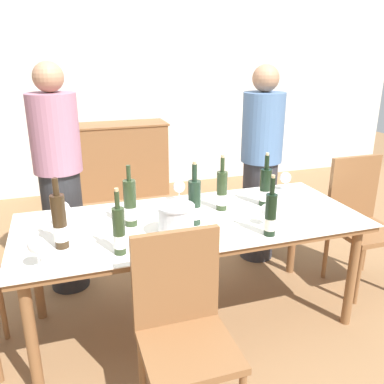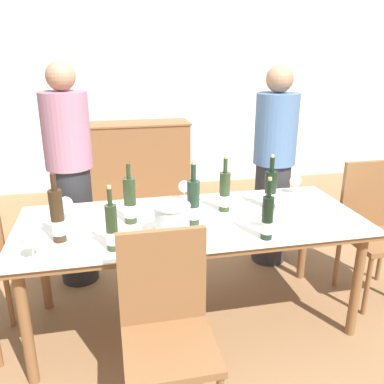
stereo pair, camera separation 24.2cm
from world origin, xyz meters
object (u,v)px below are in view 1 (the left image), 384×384
Objects in this scene: wine_bottle_4 at (60,223)px; chair_near_front at (183,320)px; wine_bottle_3 at (119,232)px; wine_bottle_5 at (130,204)px; wine_bottle_1 at (265,188)px; person_guest_left at (261,167)px; wine_glass_2 at (285,178)px; sideboard_cabinet at (116,160)px; ice_bucket at (176,220)px; wine_bottle_6 at (222,192)px; wine_glass_3 at (62,209)px; wine_bottle_2 at (194,203)px; wine_glass_1 at (179,187)px; chair_right_end at (360,215)px; person_host at (60,183)px; wine_glass_4 at (37,246)px; dining_table at (192,229)px; wine_bottle_0 at (271,215)px; wine_glass_0 at (267,211)px.

wine_bottle_4 is 0.41× the size of chair_near_front.
wine_bottle_5 reaches higher than wine_bottle_3.
wine_bottle_1 is 0.66m from person_guest_left.
wine_glass_2 is 0.15× the size of chair_near_front.
ice_bucket is (-0.05, -2.87, 0.38)m from sideboard_cabinet.
wine_bottle_6 is 0.23× the size of person_guest_left.
wine_glass_3 is at bearing 120.31° from wine_bottle_3.
wine_bottle_2 is (0.15, 0.13, 0.03)m from ice_bucket.
wine_bottle_1 is 2.42× the size of wine_glass_1.
person_host reaches higher than chair_right_end.
wine_bottle_5 is at bearing 164.70° from wine_bottle_2.
chair_right_end is (2.09, -0.06, -0.28)m from wine_glass_3.
wine_bottle_1 is 1.47m from wine_glass_4.
wine_bottle_0 reaches higher than dining_table.
wine_glass_1 is (0.02, 0.33, 0.17)m from dining_table.
wine_bottle_4 is 0.23× the size of person_host.
wine_bottle_2 is at bearing -94.78° from dining_table.
ice_bucket is at bearing -91.07° from sideboard_cabinet.
wine_bottle_5 reaches higher than wine_glass_1.
wine_bottle_3 is at bearing -148.27° from dining_table.
wine_bottle_2 is at bearing 40.68° from ice_bucket.
wine_bottle_2 is at bearing -155.61° from wine_glass_2.
wine_bottle_5 is 0.76m from person_host.
wine_bottle_6 reaches higher than wine_glass_3.
dining_table is 1.30× the size of person_guest_left.
wine_bottle_0 is 0.81m from wine_bottle_5.
person_guest_left reaches higher than dining_table.
ice_bucket is 0.49m from wine_bottle_6.
person_host reaches higher than wine_bottle_2.
wine_glass_4 is (-1.27, -0.11, 0.02)m from wine_glass_0.
wine_bottle_1 is 0.22× the size of person_guest_left.
wine_glass_0 is at bearing -55.22° from wine_glass_1.
wine_glass_2 is at bearing 13.11° from wine_bottle_5.
wine_bottle_1 is 2.65× the size of wine_glass_0.
chair_near_front is (-1.61, -0.76, -0.02)m from chair_right_end.
wine_bottle_6 is at bearing -160.12° from wine_glass_2.
chair_right_end is (1.71, 0.05, -0.31)m from wine_bottle_5.
wine_bottle_1 is 1.32m from wine_bottle_4.
wine_bottle_6 is 0.35m from wine_glass_0.
sideboard_cabinet is 9.13× the size of wine_glass_2.
wine_glass_4 reaches higher than wine_glass_3.
person_host is (-1.29, 0.61, -0.02)m from wine_bottle_1.
wine_bottle_0 is 1.22m from wine_glass_4.
wine_bottle_2 is 0.74m from chair_near_front.
chair_near_front is (0.48, -0.82, -0.30)m from wine_glass_3.
wine_bottle_4 is at bearing -170.27° from wine_bottle_1.
sideboard_cabinet is 2.96m from wine_glass_0.
person_guest_left is (0.97, 0.88, -0.02)m from ice_bucket.
dining_table is at bearing 85.22° from wine_bottle_2.
wine_glass_2 is at bearing 156.56° from chair_right_end.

